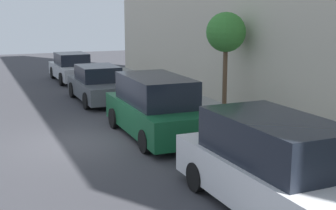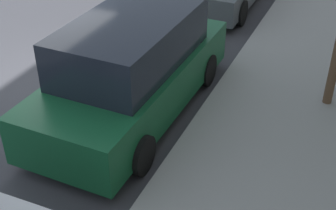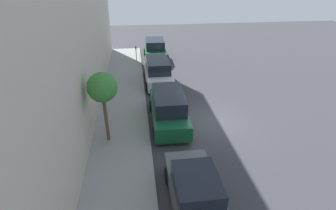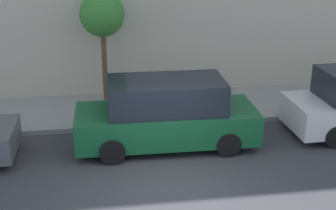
# 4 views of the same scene
# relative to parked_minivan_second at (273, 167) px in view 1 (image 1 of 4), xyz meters

# --- Properties ---
(ground_plane) EXTENTS (60.00, 60.00, 0.00)m
(ground_plane) POSITION_rel_parked_minivan_second_xyz_m (-2.38, 6.26, -0.92)
(ground_plane) COLOR #38383D
(sidewalk) EXTENTS (3.01, 32.00, 0.15)m
(sidewalk) POSITION_rel_parked_minivan_second_xyz_m (2.63, 6.26, -0.85)
(sidewalk) COLOR gray
(sidewalk) RESTS_ON ground_plane
(parked_minivan_second) EXTENTS (2.02, 4.93, 1.90)m
(parked_minivan_second) POSITION_rel_parked_minivan_second_xyz_m (0.00, 0.00, 0.00)
(parked_minivan_second) COLOR silver
(parked_minivan_second) RESTS_ON ground_plane
(parked_minivan_third) EXTENTS (2.02, 4.93, 1.90)m
(parked_minivan_third) POSITION_rel_parked_minivan_second_xyz_m (-0.07, 6.08, -0.00)
(parked_minivan_third) COLOR #14512D
(parked_minivan_third) RESTS_ON ground_plane
(parked_sedan_fourth) EXTENTS (1.92, 4.51, 1.54)m
(parked_sedan_fourth) POSITION_rel_parked_minivan_second_xyz_m (-0.27, 12.32, -0.20)
(parked_sedan_fourth) COLOR #4C5156
(parked_sedan_fourth) RESTS_ON ground_plane
(parked_sedan_fifth) EXTENTS (1.92, 4.53, 1.54)m
(parked_sedan_fifth) POSITION_rel_parked_minivan_second_xyz_m (-0.10, 18.62, -0.20)
(parked_sedan_fifth) COLOR #B7BABF
(parked_sedan_fifth) RESTS_ON ground_plane
(street_tree) EXTENTS (1.43, 1.43, 3.68)m
(street_tree) POSITION_rel_parked_minivan_second_xyz_m (3.27, 7.64, 2.15)
(street_tree) COLOR brown
(street_tree) RESTS_ON sidewalk
(fire_hydrant) EXTENTS (0.20, 0.20, 0.69)m
(fire_hydrant) POSITION_rel_parked_minivan_second_xyz_m (1.47, 21.84, -0.43)
(fire_hydrant) COLOR gold
(fire_hydrant) RESTS_ON sidewalk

